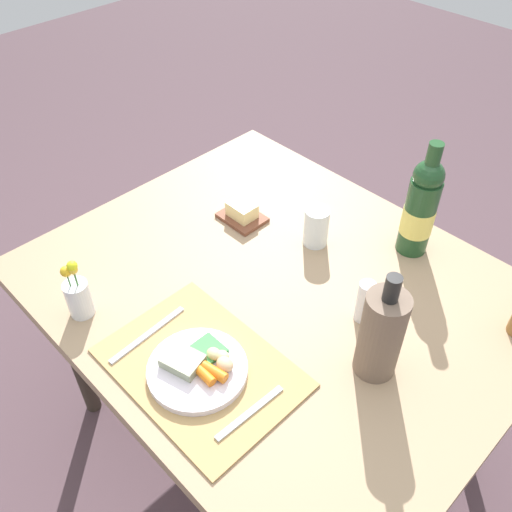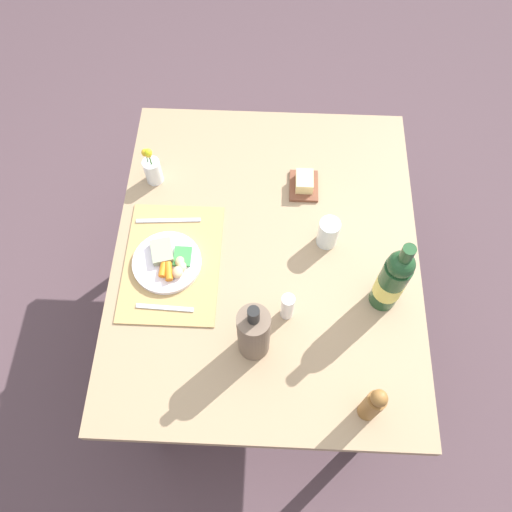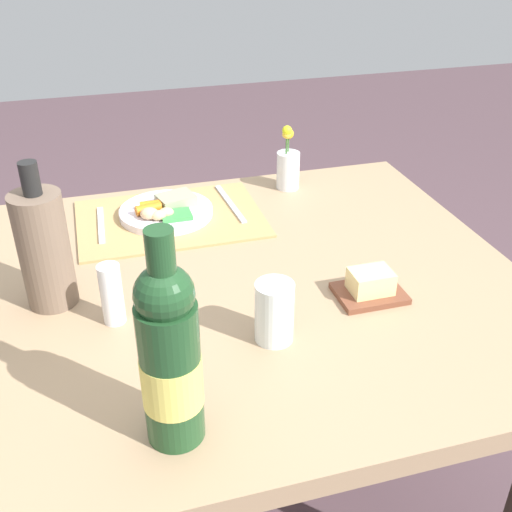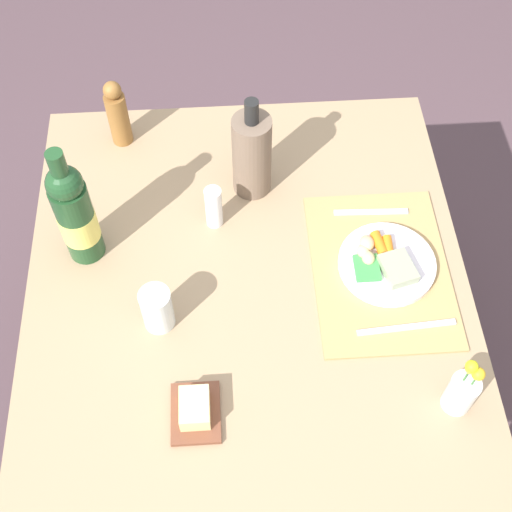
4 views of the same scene
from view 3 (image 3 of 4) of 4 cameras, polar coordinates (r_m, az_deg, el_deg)
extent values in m
plane|color=#503B41|center=(1.73, -2.43, -22.40)|extent=(8.00, 8.00, 0.00)
cube|color=#9F8160|center=(1.25, -3.10, -3.30)|extent=(1.22, 1.01, 0.04)
cylinder|color=#342A22|center=(1.90, 9.29, -3.36)|extent=(0.05, 0.05, 0.66)
cylinder|color=#342A22|center=(1.78, -21.95, -8.14)|extent=(0.05, 0.05, 0.66)
cube|color=tan|center=(1.50, -7.93, 3.46)|extent=(0.44, 0.31, 0.01)
cylinder|color=silver|center=(1.50, -8.30, 4.06)|extent=(0.22, 0.22, 0.02)
cube|color=#949D7B|center=(1.51, -7.41, 5.18)|extent=(0.10, 0.09, 0.02)
cylinder|color=orange|center=(1.50, -9.66, 4.66)|extent=(0.05, 0.02, 0.02)
cylinder|color=orange|center=(1.48, -9.91, 4.34)|extent=(0.06, 0.04, 0.02)
ellipsoid|color=#C5C081|center=(1.45, -8.31, 4.00)|extent=(0.04, 0.03, 0.02)
ellipsoid|color=#D3BC82|center=(1.44, -9.00, 3.74)|extent=(0.04, 0.03, 0.02)
ellipsoid|color=tan|center=(1.45, -9.86, 3.90)|extent=(0.04, 0.03, 0.03)
cube|color=#3A9044|center=(1.45, -7.38, 3.77)|extent=(0.07, 0.06, 0.01)
cube|color=silver|center=(1.55, -2.41, 4.89)|extent=(0.03, 0.22, 0.00)
cube|color=silver|center=(1.49, -14.14, 2.84)|extent=(0.02, 0.18, 0.00)
cylinder|color=#1E4523|center=(0.86, -7.83, -10.76)|extent=(0.08, 0.08, 0.22)
sphere|color=#1E4523|center=(0.78, -8.49, -3.52)|extent=(0.08, 0.08, 0.08)
cylinder|color=#1E4523|center=(0.76, -8.77, -0.44)|extent=(0.04, 0.04, 0.09)
cylinder|color=#ECDC64|center=(0.87, -7.78, -11.31)|extent=(0.09, 0.09, 0.08)
cylinder|color=brown|center=(1.19, -18.98, 0.49)|extent=(0.09, 0.09, 0.23)
cylinder|color=black|center=(1.13, -20.18, 6.75)|extent=(0.03, 0.03, 0.06)
cylinder|color=white|center=(1.13, -13.21, -3.46)|extent=(0.04, 0.04, 0.12)
cube|color=brown|center=(1.22, 10.44, -3.41)|extent=(0.13, 0.10, 0.01)
cube|color=#F5DC8F|center=(1.20, 10.57, -2.31)|extent=(0.08, 0.06, 0.04)
cylinder|color=silver|center=(1.63, 2.98, 7.91)|extent=(0.06, 0.06, 0.10)
cylinder|color=#3F7233|center=(1.62, 2.78, 8.67)|extent=(0.00, 0.00, 0.15)
sphere|color=yellow|center=(1.59, 2.85, 11.18)|extent=(0.02, 0.02, 0.02)
cylinder|color=#3F7233|center=(1.63, 2.97, 8.81)|extent=(0.00, 0.00, 0.15)
sphere|color=gold|center=(1.61, 3.04, 11.23)|extent=(0.03, 0.03, 0.03)
cylinder|color=#3F7233|center=(1.62, 2.82, 8.83)|extent=(0.00, 0.00, 0.16)
sphere|color=yellow|center=(1.59, 2.89, 11.52)|extent=(0.02, 0.02, 0.02)
cylinder|color=silver|center=(1.06, 1.71, -5.21)|extent=(0.07, 0.07, 0.11)
cylinder|color=silver|center=(1.08, 1.69, -6.18)|extent=(0.06, 0.06, 0.06)
camera|label=1|loc=(1.84, -38.01, 36.53)|focal=38.65mm
camera|label=2|loc=(1.43, -70.95, 51.73)|focal=35.95mm
camera|label=4|loc=(1.56, 44.41, 50.23)|focal=48.70mm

